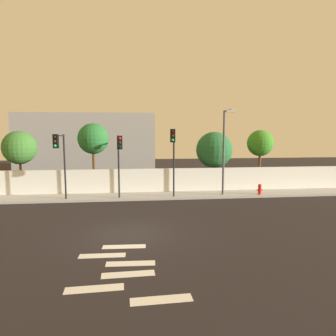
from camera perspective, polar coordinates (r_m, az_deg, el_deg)
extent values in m
plane|color=black|center=(14.84, -7.16, -12.13)|extent=(80.00, 80.00, 0.00)
cube|color=#A7A7A7|center=(22.74, -6.96, -5.27)|extent=(36.00, 2.40, 0.15)
cube|color=white|center=(23.83, -6.97, -2.33)|extent=(36.00, 0.18, 1.80)
cube|color=silver|center=(9.56, -1.24, -23.28)|extent=(1.82, 0.51, 0.01)
cube|color=silver|center=(10.35, -13.54, -20.98)|extent=(1.82, 0.51, 0.01)
cube|color=silver|center=(11.04, -7.41, -19.00)|extent=(1.81, 0.50, 0.01)
cube|color=silver|center=(11.81, -6.98, -17.21)|extent=(1.82, 0.52, 0.01)
cube|color=silver|center=(12.65, -12.13, -15.63)|extent=(1.81, 0.49, 0.01)
cube|color=silver|center=(13.39, -8.16, -14.27)|extent=(1.82, 0.53, 0.01)
cylinder|color=black|center=(21.76, -9.14, 0.21)|extent=(0.12, 0.12, 4.39)
cylinder|color=black|center=(21.01, -9.13, 5.71)|extent=(0.22, 1.24, 0.08)
cube|color=black|center=(20.40, -8.99, 4.70)|extent=(0.36, 0.24, 0.90)
sphere|color=red|center=(20.27, -8.97, 5.45)|extent=(0.18, 0.18, 0.18)
sphere|color=#33260A|center=(20.28, -8.96, 4.66)|extent=(0.18, 0.18, 0.18)
sphere|color=black|center=(20.29, -8.95, 3.87)|extent=(0.18, 0.18, 0.18)
cylinder|color=black|center=(21.90, 1.09, 0.92)|extent=(0.12, 0.12, 4.83)
cylinder|color=black|center=(21.25, 1.00, 7.00)|extent=(0.29, 1.07, 0.08)
cube|color=black|center=(20.72, 0.90, 6.04)|extent=(0.37, 0.26, 0.90)
sphere|color=black|center=(20.60, 0.88, 6.78)|extent=(0.18, 0.18, 0.18)
sphere|color=#33260A|center=(20.60, 0.88, 6.01)|extent=(0.18, 0.18, 0.18)
sphere|color=#19F24C|center=(20.60, 0.87, 5.23)|extent=(0.18, 0.18, 0.18)
cylinder|color=black|center=(22.23, -18.63, 0.21)|extent=(0.12, 0.12, 4.49)
cylinder|color=black|center=(21.59, -19.50, 5.70)|extent=(0.34, 1.12, 0.08)
cube|color=black|center=(21.08, -20.14, 4.70)|extent=(0.38, 0.27, 0.90)
sphere|color=black|center=(20.97, -20.32, 5.43)|extent=(0.18, 0.18, 0.18)
sphere|color=#33260A|center=(20.98, -20.29, 4.66)|extent=(0.18, 0.18, 0.18)
sphere|color=#19F24C|center=(20.99, -20.26, 3.90)|extent=(0.18, 0.18, 0.18)
cylinder|color=#4C4C51|center=(22.83, 10.29, 2.73)|extent=(0.16, 0.16, 6.17)
cylinder|color=#4C4C51|center=(22.02, 11.02, 10.47)|extent=(0.16, 1.67, 0.10)
cube|color=beige|center=(21.21, 11.62, 10.34)|extent=(0.61, 0.26, 0.16)
cylinder|color=red|center=(23.84, 16.67, -4.00)|extent=(0.24, 0.24, 0.62)
sphere|color=red|center=(23.78, 16.70, -3.16)|extent=(0.26, 0.26, 0.26)
cylinder|color=red|center=(23.77, 16.30, -3.94)|extent=(0.10, 0.09, 0.09)
cylinder|color=red|center=(23.90, 17.05, -3.91)|extent=(0.10, 0.09, 0.09)
cylinder|color=brown|center=(26.47, -25.68, -1.20)|extent=(0.19, 0.19, 2.87)
sphere|color=#37722B|center=(26.29, -25.92, 3.43)|extent=(2.57, 2.57, 2.57)
cylinder|color=brown|center=(25.15, -13.59, -0.29)|extent=(0.23, 0.23, 3.59)
sphere|color=#256D2F|center=(24.97, -13.75, 5.33)|extent=(2.43, 2.43, 2.43)
cylinder|color=brown|center=(25.91, 8.50, -1.21)|extent=(0.18, 0.18, 2.48)
sphere|color=#246434|center=(25.71, 8.58, 3.35)|extent=(2.99, 2.99, 2.99)
cylinder|color=brown|center=(27.15, 16.61, -0.23)|extent=(0.21, 0.21, 3.24)
sphere|color=#388623|center=(26.99, 16.77, 4.46)|extent=(2.19, 2.19, 2.19)
cube|color=#979797|center=(37.93, -14.61, 4.50)|extent=(15.57, 6.00, 6.90)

